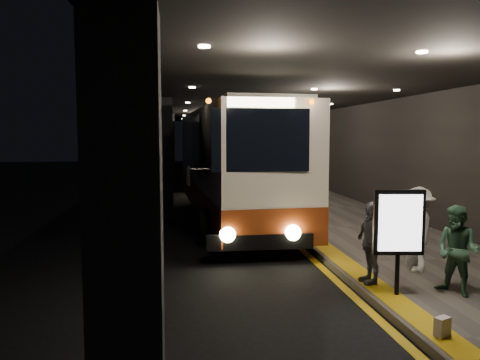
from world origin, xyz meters
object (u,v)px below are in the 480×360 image
passenger_waiting_grey (371,243)px  bag_polka (413,258)px  passenger_waiting_green (457,250)px  coach_main (231,168)px  info_sign (399,224)px  coach_third (199,150)px  bag_plain (442,327)px  passenger_waiting_white (418,229)px  passenger_boarding (302,203)px  coach_second (204,154)px  stanchion_post (310,219)px

passenger_waiting_grey → bag_polka: passenger_waiting_grey is taller
passenger_waiting_green → passenger_waiting_grey: (-1.28, 0.85, -0.01)m
passenger_waiting_green → coach_main: bearing=169.8°
bag_polka → info_sign: (-1.27, -1.83, 1.14)m
coach_third → bag_plain: bearing=-84.8°
passenger_waiting_green → passenger_waiting_white: bearing=148.5°
passenger_boarding → passenger_waiting_white: 4.68m
coach_second → bag_plain: coach_second is taller
coach_main → passenger_waiting_grey: (1.83, -8.18, -0.92)m
bag_polka → passenger_waiting_grey: bearing=-143.4°
passenger_waiting_green → info_sign: bearing=-124.9°
passenger_waiting_green → stanchion_post: (-1.30, 4.98, -0.29)m
bag_plain → info_sign: bearing=84.5°
passenger_waiting_green → bag_polka: size_ratio=4.97×
coach_main → passenger_waiting_white: (3.17, -7.51, -0.83)m
passenger_waiting_white → passenger_waiting_green: bearing=31.8°
coach_third → info_sign: coach_third is taller
coach_second → passenger_waiting_green: coach_second is taller
coach_third → stanchion_post: bearing=-84.3°
coach_second → coach_third: size_ratio=1.02×
passenger_waiting_white → info_sign: size_ratio=0.94×
bag_plain → stanchion_post: 6.65m
bag_plain → coach_second: bearing=94.6°
coach_main → passenger_waiting_grey: size_ratio=7.83×
passenger_boarding → bag_polka: passenger_boarding is taller
coach_second → passenger_waiting_grey: size_ratio=7.58×
passenger_waiting_white → info_sign: info_sign is taller
bag_polka → info_sign: bearing=-124.7°
passenger_waiting_green → stanchion_post: bearing=165.4°
coach_second → info_sign: size_ratio=6.36×
coach_third → passenger_waiting_green: bearing=-82.7°
bag_polka → passenger_boarding: bearing=109.8°
coach_main → coach_third: (0.07, 26.36, -0.07)m
coach_second → bag_polka: bearing=-81.0°
info_sign → coach_third: bearing=100.5°
passenger_waiting_grey → passenger_waiting_white: bearing=110.9°
coach_third → stanchion_post: (1.75, -30.41, -1.13)m
passenger_waiting_white → stanchion_post: (-1.36, 3.46, -0.37)m
coach_main → info_sign: size_ratio=6.57×
passenger_waiting_grey → stanchion_post: 4.15m
bag_polka → bag_plain: bag_polka is taller
coach_second → passenger_waiting_green: size_ratio=7.50×
coach_third → stanchion_post: size_ratio=11.39×
coach_third → bag_plain: coach_third is taller
coach_third → passenger_waiting_white: 34.02m
passenger_waiting_white → bag_plain: (-1.31, -3.18, -0.76)m
passenger_waiting_grey → info_sign: 0.91m
passenger_boarding → passenger_waiting_green: 6.14m
coach_second → bag_plain: 25.31m
passenger_waiting_green → passenger_waiting_grey: bearing=-152.7°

